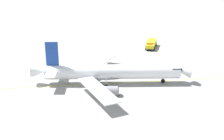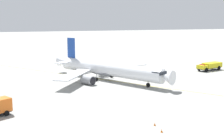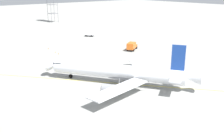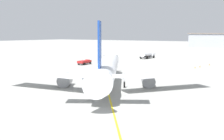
{
  "view_description": "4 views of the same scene",
  "coord_description": "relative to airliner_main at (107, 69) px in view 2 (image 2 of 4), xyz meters",
  "views": [
    {
      "loc": [
        -61.19,
        -38.58,
        30.59
      ],
      "look_at": [
        5.86,
        0.89,
        2.56
      ],
      "focal_mm": 49.41,
      "sensor_mm": 36.0,
      "label": 1
    },
    {
      "loc": [
        -22.02,
        -81.7,
        17.6
      ],
      "look_at": [
        4.14,
        -0.85,
        2.88
      ],
      "focal_mm": 49.33,
      "sensor_mm": 36.0,
      "label": 2
    },
    {
      "loc": [
        46.17,
        48.49,
        24.54
      ],
      "look_at": [
        4.83,
        -0.67,
        4.02
      ],
      "focal_mm": 42.75,
      "sensor_mm": 36.0,
      "label": 3
    },
    {
      "loc": [
        -29.2,
        44.74,
        9.69
      ],
      "look_at": [
        3.13,
        -2.6,
        2.77
      ],
      "focal_mm": 49.38,
      "sensor_mm": 36.0,
      "label": 4
    }
  ],
  "objects": [
    {
      "name": "safety_cone_mid",
      "position": [
        -3.7,
        -40.73,
        -2.76
      ],
      "size": [
        0.36,
        0.36,
        0.55
      ],
      "color": "orange",
      "rests_on": "ground_plane"
    },
    {
      "name": "fire_tender_truck",
      "position": [
        37.3,
        4.82,
        -1.5
      ],
      "size": [
        10.16,
        5.65,
        2.5
      ],
      "rotation": [
        0.0,
        0.0,
        3.44
      ],
      "color": "#232326",
      "rests_on": "ground_plane"
    },
    {
      "name": "ground_plane",
      "position": [
        -2.86,
        0.4,
        -3.03
      ],
      "size": [
        600.0,
        600.0,
        0.0
      ],
      "primitive_type": "plane",
      "color": "gray"
    },
    {
      "name": "safety_cone_near",
      "position": [
        -3.39,
        -37.66,
        -2.76
      ],
      "size": [
        0.36,
        0.36,
        0.55
      ],
      "color": "orange",
      "rests_on": "ground_plane"
    },
    {
      "name": "taxiway_centreline",
      "position": [
        3.94,
        -5.02,
        -3.03
      ],
      "size": [
        74.3,
        94.86,
        0.01
      ],
      "rotation": [
        0.0,
        0.0,
        5.38
      ],
      "color": "yellow",
      "rests_on": "ground_plane"
    },
    {
      "name": "airliner_main",
      "position": [
        0.0,
        0.0,
        0.0
      ],
      "size": [
        31.49,
        36.54,
        11.3
      ],
      "rotation": [
        0.0,
        0.0,
        5.27
      ],
      "color": "white",
      "rests_on": "ground_plane"
    }
  ]
}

